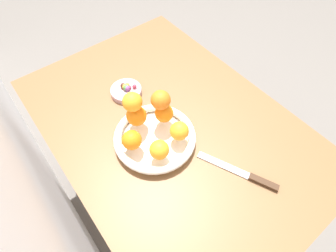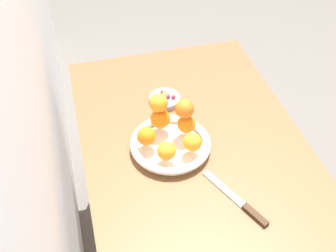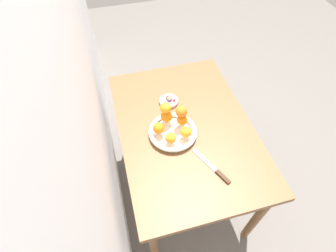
{
  "view_description": "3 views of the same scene",
  "coord_description": "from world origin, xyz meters",
  "px_view_note": "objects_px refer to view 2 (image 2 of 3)",
  "views": [
    {
      "loc": [
        -0.43,
        0.34,
        1.49
      ],
      "look_at": [
        -0.06,
        0.05,
        0.83
      ],
      "focal_mm": 28.0,
      "sensor_mm": 36.0,
      "label": 1
    },
    {
      "loc": [
        -0.98,
        0.34,
        1.78
      ],
      "look_at": [
        -0.02,
        0.09,
        0.84
      ],
      "focal_mm": 45.0,
      "sensor_mm": 36.0,
      "label": 2
    },
    {
      "loc": [
        -0.88,
        0.34,
        1.93
      ],
      "look_at": [
        -0.06,
        0.12,
        0.86
      ],
      "focal_mm": 28.0,
      "sensor_mm": 36.0,
      "label": 3
    }
  ],
  "objects_px": {
    "candy_ball_7": "(166,96)",
    "orange_3": "(192,142)",
    "candy_dish": "(165,99)",
    "candy_ball_2": "(165,95)",
    "orange_0": "(160,119)",
    "candy_ball_4": "(165,96)",
    "orange_2": "(166,151)",
    "orange_5": "(184,109)",
    "dining_table": "(191,155)",
    "candy_ball_1": "(168,96)",
    "orange_6": "(159,103)",
    "knife": "(240,202)",
    "candy_ball_3": "(163,93)",
    "candy_ball_5": "(173,97)",
    "orange_1": "(146,136)",
    "candy_ball_6": "(167,94)",
    "fruit_bowl": "(170,144)",
    "candy_ball_0": "(164,94)",
    "orange_4": "(186,123)"
  },
  "relations": [
    {
      "from": "dining_table",
      "to": "orange_5",
      "type": "relative_size",
      "value": 17.29
    },
    {
      "from": "orange_4",
      "to": "candy_ball_5",
      "type": "height_order",
      "value": "orange_4"
    },
    {
      "from": "fruit_bowl",
      "to": "orange_0",
      "type": "relative_size",
      "value": 4.0
    },
    {
      "from": "candy_dish",
      "to": "orange_1",
      "type": "relative_size",
      "value": 1.88
    },
    {
      "from": "orange_5",
      "to": "candy_ball_6",
      "type": "relative_size",
      "value": 3.37
    },
    {
      "from": "dining_table",
      "to": "candy_ball_7",
      "type": "bearing_deg",
      "value": 11.44
    },
    {
      "from": "candy_ball_7",
      "to": "knife",
      "type": "relative_size",
      "value": 0.08
    },
    {
      "from": "orange_3",
      "to": "candy_ball_1",
      "type": "xyz_separation_m",
      "value": [
        0.29,
        0.0,
        -0.04
      ]
    },
    {
      "from": "orange_2",
      "to": "orange_5",
      "type": "height_order",
      "value": "orange_5"
    },
    {
      "from": "orange_6",
      "to": "candy_ball_4",
      "type": "bearing_deg",
      "value": -21.3
    },
    {
      "from": "orange_1",
      "to": "orange_6",
      "type": "xyz_separation_m",
      "value": [
        0.07,
        -0.06,
        0.07
      ]
    },
    {
      "from": "dining_table",
      "to": "candy_ball_1",
      "type": "height_order",
      "value": "candy_ball_1"
    },
    {
      "from": "orange_5",
      "to": "candy_ball_1",
      "type": "relative_size",
      "value": 4.42
    },
    {
      "from": "dining_table",
      "to": "orange_5",
      "type": "distance_m",
      "value": 0.22
    },
    {
      "from": "candy_dish",
      "to": "orange_5",
      "type": "bearing_deg",
      "value": -175.86
    },
    {
      "from": "fruit_bowl",
      "to": "candy_ball_5",
      "type": "bearing_deg",
      "value": -17.59
    },
    {
      "from": "orange_6",
      "to": "candy_ball_7",
      "type": "relative_size",
      "value": 3.05
    },
    {
      "from": "candy_dish",
      "to": "candy_ball_6",
      "type": "height_order",
      "value": "candy_ball_6"
    },
    {
      "from": "orange_0",
      "to": "orange_6",
      "type": "bearing_deg",
      "value": 27.12
    },
    {
      "from": "orange_0",
      "to": "candy_ball_1",
      "type": "xyz_separation_m",
      "value": [
        0.16,
        -0.07,
        -0.04
      ]
    },
    {
      "from": "orange_1",
      "to": "orange_3",
      "type": "distance_m",
      "value": 0.15
    },
    {
      "from": "orange_5",
      "to": "orange_6",
      "type": "distance_m",
      "value": 0.09
    },
    {
      "from": "candy_ball_0",
      "to": "candy_ball_2",
      "type": "bearing_deg",
      "value": -153.08
    },
    {
      "from": "fruit_bowl",
      "to": "knife",
      "type": "distance_m",
      "value": 0.31
    },
    {
      "from": "dining_table",
      "to": "candy_ball_3",
      "type": "height_order",
      "value": "candy_ball_3"
    },
    {
      "from": "orange_1",
      "to": "orange_3",
      "type": "relative_size",
      "value": 1.02
    },
    {
      "from": "orange_5",
      "to": "candy_ball_1",
      "type": "xyz_separation_m",
      "value": [
        0.2,
        0.0,
        -0.11
      ]
    },
    {
      "from": "candy_dish",
      "to": "candy_ball_2",
      "type": "bearing_deg",
      "value": -93.35
    },
    {
      "from": "candy_ball_3",
      "to": "orange_6",
      "type": "bearing_deg",
      "value": 161.49
    },
    {
      "from": "candy_ball_4",
      "to": "orange_5",
      "type": "bearing_deg",
      "value": -175.82
    },
    {
      "from": "orange_6",
      "to": "candy_ball_6",
      "type": "relative_size",
      "value": 3.34
    },
    {
      "from": "orange_4",
      "to": "knife",
      "type": "height_order",
      "value": "orange_4"
    },
    {
      "from": "orange_0",
      "to": "orange_5",
      "type": "distance_m",
      "value": 0.1
    },
    {
      "from": "candy_ball_2",
      "to": "knife",
      "type": "relative_size",
      "value": 0.08
    },
    {
      "from": "orange_0",
      "to": "candy_ball_1",
      "type": "height_order",
      "value": "orange_0"
    },
    {
      "from": "candy_ball_7",
      "to": "orange_3",
      "type": "bearing_deg",
      "value": -177.31
    },
    {
      "from": "orange_1",
      "to": "orange_5",
      "type": "distance_m",
      "value": 0.15
    },
    {
      "from": "candy_ball_3",
      "to": "candy_ball_5",
      "type": "distance_m",
      "value": 0.04
    },
    {
      "from": "orange_3",
      "to": "orange_5",
      "type": "bearing_deg",
      "value": 0.64
    },
    {
      "from": "dining_table",
      "to": "candy_ball_7",
      "type": "relative_size",
      "value": 53.24
    },
    {
      "from": "orange_5",
      "to": "candy_ball_3",
      "type": "distance_m",
      "value": 0.24
    },
    {
      "from": "candy_ball_4",
      "to": "candy_ball_3",
      "type": "bearing_deg",
      "value": 10.44
    },
    {
      "from": "orange_6",
      "to": "orange_5",
      "type": "bearing_deg",
      "value": -119.89
    },
    {
      "from": "candy_ball_1",
      "to": "candy_ball_0",
      "type": "bearing_deg",
      "value": 48.59
    },
    {
      "from": "orange_6",
      "to": "knife",
      "type": "distance_m",
      "value": 0.41
    },
    {
      "from": "orange_0",
      "to": "candy_ball_4",
      "type": "relative_size",
      "value": 3.21
    },
    {
      "from": "orange_6",
      "to": "candy_ball_1",
      "type": "height_order",
      "value": "orange_6"
    },
    {
      "from": "orange_0",
      "to": "candy_ball_2",
      "type": "xyz_separation_m",
      "value": [
        0.17,
        -0.06,
        -0.04
      ]
    },
    {
      "from": "candy_ball_1",
      "to": "candy_ball_4",
      "type": "relative_size",
      "value": 0.68
    },
    {
      "from": "candy_ball_3",
      "to": "candy_ball_5",
      "type": "relative_size",
      "value": 1.28
    }
  ]
}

